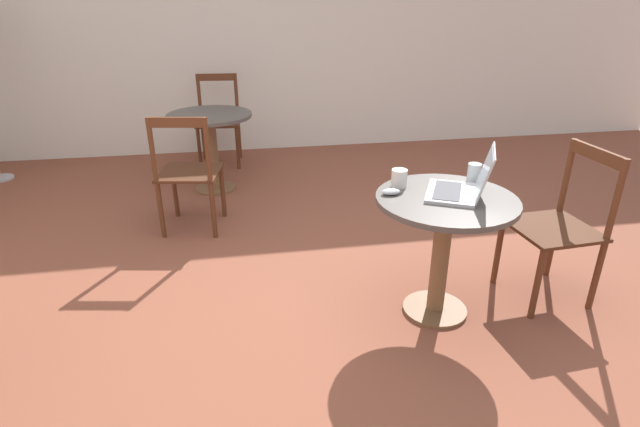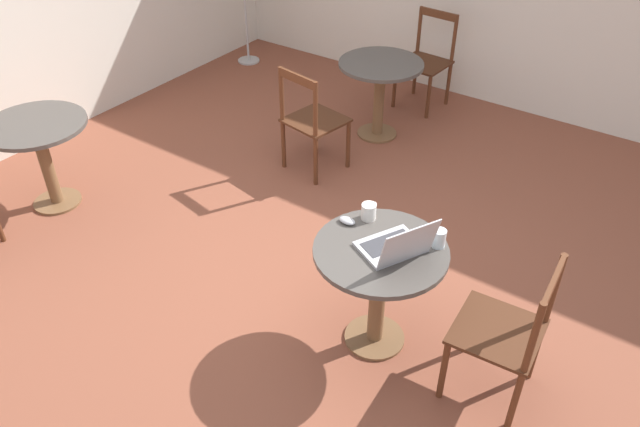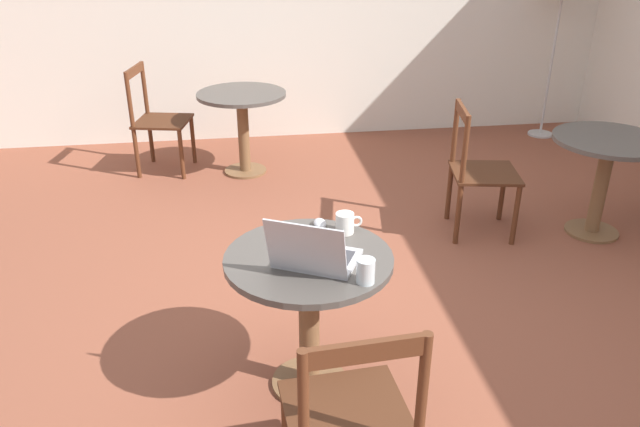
% 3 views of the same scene
% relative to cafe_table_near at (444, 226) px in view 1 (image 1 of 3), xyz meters
% --- Properties ---
extents(ground_plane, '(16.00, 16.00, 0.00)m').
position_rel_cafe_table_near_xyz_m(ground_plane, '(0.19, 0.50, -0.53)').
color(ground_plane, brown).
extents(wall_side, '(0.06, 9.40, 2.70)m').
position_rel_cafe_table_near_xyz_m(wall_side, '(3.42, 0.50, 0.82)').
color(wall_side, silver).
rests_on(wall_side, ground_plane).
extents(cafe_table_near, '(0.74, 0.74, 0.70)m').
position_rel_cafe_table_near_xyz_m(cafe_table_near, '(0.00, 0.00, 0.00)').
color(cafe_table_near, brown).
rests_on(cafe_table_near, ground_plane).
extents(cafe_table_mid, '(0.74, 0.74, 0.70)m').
position_rel_cafe_table_near_xyz_m(cafe_table_mid, '(2.17, 1.27, 0.00)').
color(cafe_table_mid, brown).
rests_on(cafe_table_mid, ground_plane).
extents(chair_near_front, '(0.46, 0.46, 0.90)m').
position_rel_cafe_table_near_xyz_m(chair_near_front, '(0.05, -0.73, -0.08)').
color(chair_near_front, '#562D19').
rests_on(chair_near_front, ground_plane).
extents(chair_mid_left, '(0.50, 0.50, 0.90)m').
position_rel_cafe_table_near_xyz_m(chair_mid_left, '(1.34, 1.42, -0.08)').
color(chair_mid_left, '#562D19').
rests_on(chair_mid_left, ground_plane).
extents(chair_mid_right, '(0.46, 0.46, 0.90)m').
position_rel_cafe_table_near_xyz_m(chair_mid_right, '(2.97, 1.22, -0.08)').
color(chair_mid_right, '#562D19').
rests_on(chair_mid_right, ground_plane).
extents(laptop, '(0.44, 0.43, 0.26)m').
position_rel_cafe_table_near_xyz_m(laptop, '(0.01, -0.08, 0.22)').
color(laptop, '#B7B7BC').
rests_on(laptop, cafe_table_near).
extents(mouse, '(0.06, 0.10, 0.03)m').
position_rel_cafe_table_near_xyz_m(mouse, '(0.09, 0.27, 0.18)').
color(mouse, '#B7B7BC').
rests_on(mouse, cafe_table_near).
extents(mug, '(0.12, 0.09, 0.10)m').
position_rel_cafe_table_near_xyz_m(mug, '(0.20, 0.20, 0.22)').
color(mug, silver).
rests_on(mug, cafe_table_near).
extents(drinking_glass, '(0.08, 0.08, 0.10)m').
position_rel_cafe_table_near_xyz_m(drinking_glass, '(0.20, -0.24, 0.22)').
color(drinking_glass, silver).
rests_on(drinking_glass, cafe_table_near).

